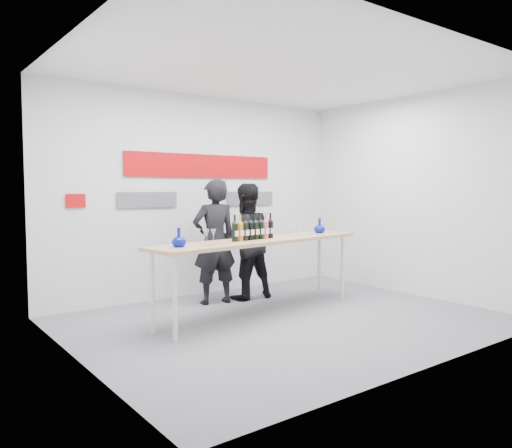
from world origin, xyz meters
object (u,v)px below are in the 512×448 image
(presenter_right, at_px, (245,241))
(tasting_table, at_px, (261,245))
(presenter_left, at_px, (214,242))
(mic_stand, at_px, (242,269))

(presenter_right, bearing_deg, tasting_table, 73.50)
(presenter_left, height_order, mic_stand, presenter_left)
(presenter_left, distance_m, presenter_right, 0.54)
(presenter_left, bearing_deg, tasting_table, 112.14)
(presenter_left, relative_size, mic_stand, 1.14)
(mic_stand, bearing_deg, tasting_table, -95.06)
(tasting_table, bearing_deg, presenter_left, 94.47)
(presenter_right, xyz_separation_m, mic_stand, (-0.13, -0.10, -0.38))
(presenter_right, bearing_deg, mic_stand, 45.58)
(tasting_table, xyz_separation_m, mic_stand, (0.23, 0.73, -0.42))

